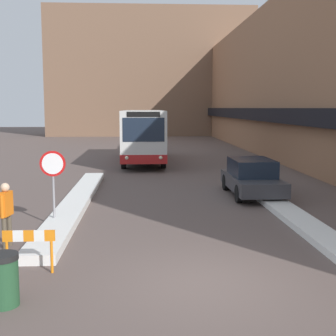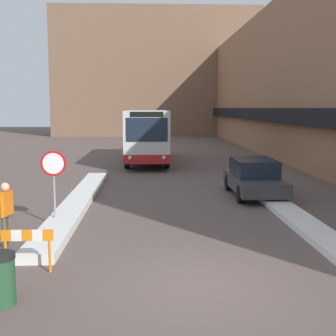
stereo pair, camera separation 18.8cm
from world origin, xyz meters
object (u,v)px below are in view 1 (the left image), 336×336
trash_bin (3,280)px  pedestrian (6,209)px  stop_sign (53,172)px  construction_barricade (29,243)px  city_bus (143,134)px  parked_car_front (252,177)px

trash_bin → pedestrian: bearing=104.6°
pedestrian → trash_bin: size_ratio=1.73×
stop_sign → trash_bin: 5.83m
trash_bin → construction_barricade: size_ratio=0.86×
pedestrian → stop_sign: bearing=-12.0°
city_bus → parked_car_front: size_ratio=2.39×
city_bus → trash_bin: bearing=-96.6°
pedestrian → construction_barricade: pedestrian is taller
pedestrian → construction_barricade: bearing=-143.6°
stop_sign → trash_bin: stop_sign is taller
parked_car_front → pedestrian: pedestrian is taller
city_bus → stop_sign: 16.74m
parked_car_front → trash_bin: size_ratio=4.63×
city_bus → parked_car_front: city_bus is taller
city_bus → trash_bin: city_bus is taller
city_bus → pedestrian: (-3.53, -18.60, -0.84)m
parked_car_front → trash_bin: 12.33m
city_bus → stop_sign: city_bus is taller
parked_car_front → city_bus: bearing=109.7°
city_bus → trash_bin: (-2.59, -22.22, -1.35)m
pedestrian → construction_barricade: 2.25m
stop_sign → trash_bin: bearing=-88.6°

